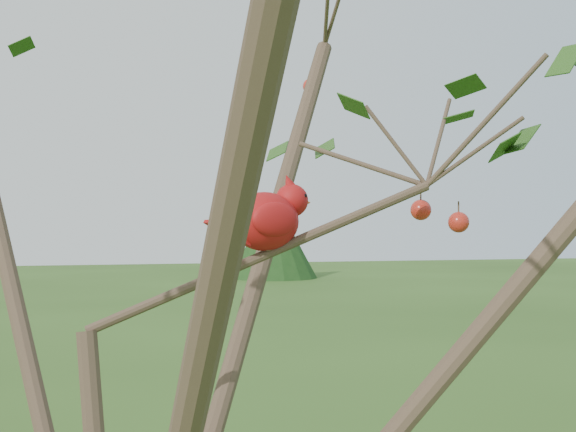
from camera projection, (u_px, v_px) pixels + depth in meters
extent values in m
sphere|color=red|center=(310.00, 86.00, 1.86)|extent=(0.04, 0.04, 0.04)
sphere|color=red|center=(459.00, 222.00, 1.37)|extent=(0.04, 0.04, 0.04)
sphere|color=red|center=(421.00, 210.00, 1.38)|extent=(0.04, 0.04, 0.04)
ellipsoid|color=#A20D17|center=(265.00, 221.00, 1.26)|extent=(0.16, 0.14, 0.10)
sphere|color=#A20D17|center=(292.00, 201.00, 1.30)|extent=(0.08, 0.08, 0.06)
cone|color=#A20D17|center=(289.00, 184.00, 1.30)|extent=(0.05, 0.04, 0.05)
cone|color=#D85914|center=(305.00, 203.00, 1.32)|extent=(0.03, 0.03, 0.02)
ellipsoid|color=black|center=(301.00, 203.00, 1.31)|extent=(0.03, 0.04, 0.03)
cube|color=#A20D17|center=(228.00, 233.00, 1.22)|extent=(0.08, 0.05, 0.05)
ellipsoid|color=#A20D17|center=(250.00, 220.00, 1.29)|extent=(0.10, 0.06, 0.06)
ellipsoid|color=#A20D17|center=(275.00, 220.00, 1.23)|extent=(0.10, 0.06, 0.06)
cylinder|color=#453225|center=(273.00, 240.00, 29.64)|extent=(0.47, 0.47, 3.14)
cone|color=#183713|center=(273.00, 237.00, 29.65)|extent=(3.66, 3.66, 3.40)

